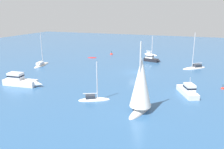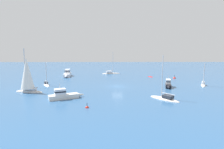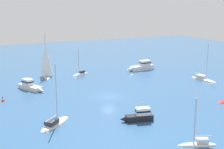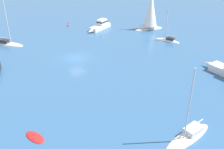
% 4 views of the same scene
% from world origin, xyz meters
% --- Properties ---
extents(ground_plane, '(160.00, 160.00, 0.00)m').
position_xyz_m(ground_plane, '(0.00, 0.00, 0.00)').
color(ground_plane, '#2D5684').
extents(rib, '(2.85, 1.96, 0.36)m').
position_xyz_m(rib, '(-15.67, 11.37, 0.00)').
color(rib, '#B21E1E').
rests_on(rib, ground).
extents(ketch, '(4.80, 3.24, 6.33)m').
position_xyz_m(ketch, '(-1.61, -18.09, 0.15)').
color(ketch, white).
rests_on(ketch, ground).
extents(yacht, '(3.35, 6.47, 9.93)m').
position_xyz_m(yacht, '(5.89, -19.61, 3.50)').
color(yacht, silver).
rests_on(yacht, ground).
extents(motor_cruiser, '(4.01, 6.73, 3.00)m').
position_xyz_m(motor_cruiser, '(11.40, -10.57, 0.72)').
color(motor_cruiser, silver).
rests_on(motor_cruiser, ground).
extents(ketch_1, '(5.82, 5.38, 8.66)m').
position_xyz_m(ketch_1, '(12.09, 8.34, 0.16)').
color(ketch_1, silver).
rests_on(ketch_1, ground).
extents(sailboat, '(2.59, 6.65, 8.27)m').
position_xyz_m(sailboat, '(-23.40, -1.56, 0.14)').
color(sailboat, silver).
rests_on(sailboat, ground).
extents(mooring_buoy, '(0.60, 0.60, 1.11)m').
position_xyz_m(mooring_buoy, '(17.04, -5.58, 0.01)').
color(mooring_buoy, red).
rests_on(mooring_buoy, ground).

